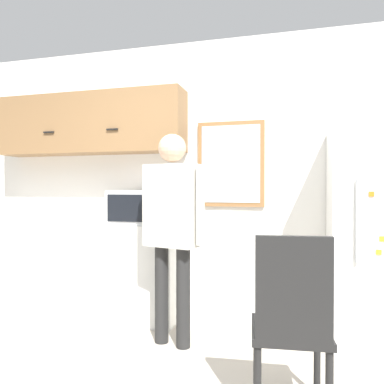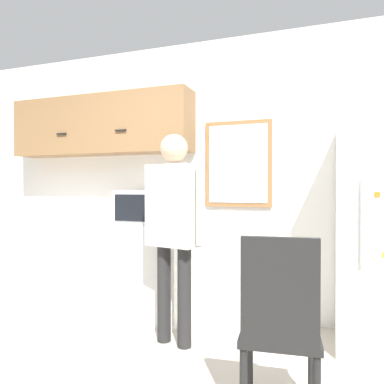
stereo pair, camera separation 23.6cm
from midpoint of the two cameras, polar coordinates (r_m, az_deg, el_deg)
back_wall at (r=3.73m, az=5.05°, el=2.22°), size 6.00×0.06×2.70m
counter at (r=4.02m, az=-13.05°, el=-10.75°), size 2.03×0.56×0.91m
upper_cabinets at (r=4.09m, az=-12.21°, el=9.86°), size 2.03×0.35×0.61m
microwave at (r=3.61m, az=-5.02°, el=-2.26°), size 0.51×0.43×0.32m
person at (r=2.98m, az=-0.49°, el=-3.78°), size 0.56×0.31×1.67m
chair at (r=2.13m, az=16.50°, el=-18.55°), size 0.46×0.46×1.01m
window at (r=3.64m, az=8.90°, el=4.26°), size 0.65×0.05×0.82m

